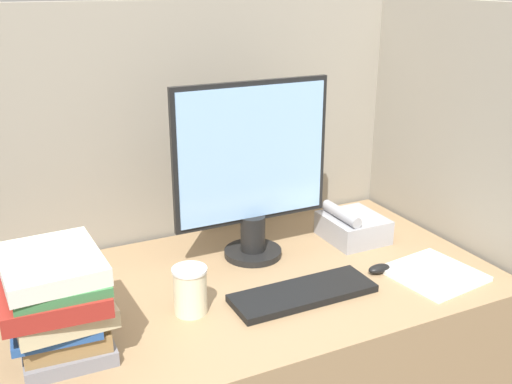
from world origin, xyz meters
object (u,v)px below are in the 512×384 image
mouse (379,269)px  desk_telephone (352,226)px  keyboard (303,293)px  monitor (252,173)px  coffee_cup (190,290)px  book_stack (58,301)px

mouse → desk_telephone: desk_telephone is taller
keyboard → mouse: (0.27, 0.02, 0.00)m
monitor → desk_telephone: monitor is taller
monitor → coffee_cup: bearing=-141.1°
mouse → book_stack: bearing=179.0°
mouse → book_stack: size_ratio=0.24×
monitor → coffee_cup: monitor is taller
monitor → desk_telephone: 0.41m
coffee_cup → book_stack: (-0.32, -0.02, 0.06)m
keyboard → desk_telephone: desk_telephone is taller
monitor → keyboard: size_ratio=1.36×
keyboard → book_stack: bearing=176.5°
monitor → book_stack: 0.68m
coffee_cup → book_stack: book_stack is taller
book_stack → coffee_cup: bearing=3.7°
keyboard → book_stack: book_stack is taller
monitor → book_stack: bearing=-157.5°
keyboard → book_stack: size_ratio=1.34×
mouse → monitor: bearing=136.3°
coffee_cup → desk_telephone: 0.67m
keyboard → mouse: 0.27m
mouse → coffee_cup: bearing=176.3°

